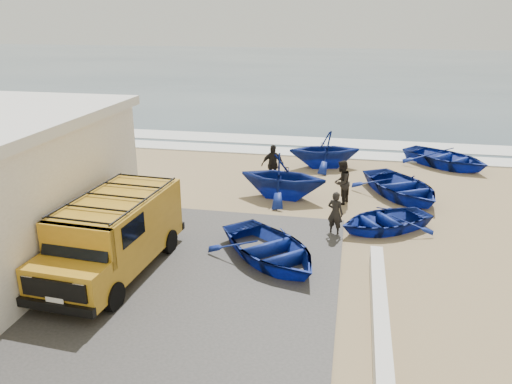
{
  "coord_description": "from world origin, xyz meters",
  "views": [
    {
      "loc": [
        4.1,
        -13.65,
        6.96
      ],
      "look_at": [
        0.96,
        2.17,
        1.2
      ],
      "focal_mm": 35.0,
      "sensor_mm": 36.0,
      "label": 1
    }
  ],
  "objects_px": {
    "boat_near_left": "(270,248)",
    "fisherman_back": "(272,165)",
    "parapet": "(379,311)",
    "boat_mid_right": "(401,186)",
    "boat_near_right": "(384,220)",
    "fisherman_middle": "(341,182)",
    "boat_far_right": "(446,158)",
    "boat_mid_left": "(283,176)",
    "boat_far_left": "(325,149)",
    "van": "(114,233)",
    "fisherman_front": "(335,213)"
  },
  "relations": [
    {
      "from": "boat_near_right",
      "to": "boat_far_left",
      "type": "xyz_separation_m",
      "value": [
        -2.52,
        7.06,
        0.53
      ]
    },
    {
      "from": "fisherman_front",
      "to": "boat_near_right",
      "type": "bearing_deg",
      "value": -136.25
    },
    {
      "from": "van",
      "to": "fisherman_middle",
      "type": "relative_size",
      "value": 3.08
    },
    {
      "from": "parapet",
      "to": "boat_far_left",
      "type": "xyz_separation_m",
      "value": [
        -2.18,
        12.63,
        0.61
      ]
    },
    {
      "from": "boat_far_left",
      "to": "fisherman_middle",
      "type": "height_order",
      "value": "boat_far_left"
    },
    {
      "from": "parapet",
      "to": "boat_far_right",
      "type": "xyz_separation_m",
      "value": [
        3.57,
        13.9,
        0.16
      ]
    },
    {
      "from": "boat_mid_left",
      "to": "fisherman_middle",
      "type": "height_order",
      "value": "boat_mid_left"
    },
    {
      "from": "boat_mid_right",
      "to": "fisherman_middle",
      "type": "bearing_deg",
      "value": 178.1
    },
    {
      "from": "boat_near_left",
      "to": "boat_far_right",
      "type": "distance_m",
      "value": 13.18
    },
    {
      "from": "boat_far_right",
      "to": "fisherman_middle",
      "type": "bearing_deg",
      "value": -178.01
    },
    {
      "from": "boat_far_left",
      "to": "van",
      "type": "bearing_deg",
      "value": -38.17
    },
    {
      "from": "boat_near_right",
      "to": "fisherman_middle",
      "type": "relative_size",
      "value": 1.94
    },
    {
      "from": "fisherman_front",
      "to": "boat_mid_left",
      "type": "bearing_deg",
      "value": -33.06
    },
    {
      "from": "boat_mid_left",
      "to": "boat_mid_right",
      "type": "relative_size",
      "value": 0.82
    },
    {
      "from": "parapet",
      "to": "fisherman_front",
      "type": "distance_m",
      "value": 5.08
    },
    {
      "from": "parapet",
      "to": "fisherman_back",
      "type": "height_order",
      "value": "fisherman_back"
    },
    {
      "from": "boat_near_right",
      "to": "fisherman_middle",
      "type": "bearing_deg",
      "value": -178.84
    },
    {
      "from": "van",
      "to": "boat_near_left",
      "type": "distance_m",
      "value": 4.5
    },
    {
      "from": "parapet",
      "to": "boat_mid_left",
      "type": "bearing_deg",
      "value": 113.73
    },
    {
      "from": "boat_mid_right",
      "to": "boat_near_left",
      "type": "bearing_deg",
      "value": -152.88
    },
    {
      "from": "van",
      "to": "fisherman_front",
      "type": "bearing_deg",
      "value": 36.5
    },
    {
      "from": "boat_far_right",
      "to": "fisherman_back",
      "type": "relative_size",
      "value": 2.4
    },
    {
      "from": "boat_near_left",
      "to": "fisherman_back",
      "type": "distance_m",
      "value": 7.22
    },
    {
      "from": "fisherman_back",
      "to": "boat_far_right",
      "type": "bearing_deg",
      "value": -1.58
    },
    {
      "from": "parapet",
      "to": "boat_far_left",
      "type": "distance_m",
      "value": 12.83
    },
    {
      "from": "parapet",
      "to": "fisherman_middle",
      "type": "xyz_separation_m",
      "value": [
        -1.21,
        7.81,
        0.59
      ]
    },
    {
      "from": "fisherman_back",
      "to": "boat_near_left",
      "type": "bearing_deg",
      "value": -111.39
    },
    {
      "from": "boat_mid_right",
      "to": "parapet",
      "type": "bearing_deg",
      "value": -127.2
    },
    {
      "from": "boat_near_left",
      "to": "boat_mid_left",
      "type": "height_order",
      "value": "boat_mid_left"
    },
    {
      "from": "van",
      "to": "boat_near_left",
      "type": "bearing_deg",
      "value": 23.02
    },
    {
      "from": "parapet",
      "to": "boat_mid_right",
      "type": "bearing_deg",
      "value": 82.72
    },
    {
      "from": "van",
      "to": "boat_near_right",
      "type": "distance_m",
      "value": 8.88
    },
    {
      "from": "boat_near_left",
      "to": "parapet",
      "type": "bearing_deg",
      "value": -82.01
    },
    {
      "from": "boat_near_left",
      "to": "fisherman_back",
      "type": "relative_size",
      "value": 2.29
    },
    {
      "from": "van",
      "to": "fisherman_front",
      "type": "xyz_separation_m",
      "value": [
        5.97,
        3.82,
        -0.45
      ]
    },
    {
      "from": "boat_near_left",
      "to": "fisherman_back",
      "type": "xyz_separation_m",
      "value": [
        -1.12,
        7.12,
        0.46
      ]
    },
    {
      "from": "boat_near_left",
      "to": "boat_far_right",
      "type": "xyz_separation_m",
      "value": [
        6.66,
        11.38,
        0.02
      ]
    },
    {
      "from": "parapet",
      "to": "boat_far_right",
      "type": "height_order",
      "value": "boat_far_right"
    },
    {
      "from": "van",
      "to": "boat_far_right",
      "type": "relative_size",
      "value": 1.27
    },
    {
      "from": "boat_mid_right",
      "to": "fisherman_front",
      "type": "bearing_deg",
      "value": -150.39
    },
    {
      "from": "van",
      "to": "boat_near_left",
      "type": "xyz_separation_m",
      "value": [
        4.19,
        1.45,
        -0.79
      ]
    },
    {
      "from": "boat_mid_left",
      "to": "fisherman_back",
      "type": "distance_m",
      "value": 1.78
    },
    {
      "from": "boat_mid_left",
      "to": "boat_far_left",
      "type": "distance_m",
      "value": 4.82
    },
    {
      "from": "boat_near_left",
      "to": "boat_mid_left",
      "type": "xyz_separation_m",
      "value": [
        -0.43,
        5.47,
        0.49
      ]
    },
    {
      "from": "boat_near_right",
      "to": "boat_mid_right",
      "type": "height_order",
      "value": "boat_mid_right"
    },
    {
      "from": "van",
      "to": "boat_far_left",
      "type": "relative_size",
      "value": 1.6
    },
    {
      "from": "boat_mid_right",
      "to": "fisherman_front",
      "type": "xyz_separation_m",
      "value": [
        -2.46,
        -4.18,
        0.31
      ]
    },
    {
      "from": "boat_near_right",
      "to": "fisherman_front",
      "type": "bearing_deg",
      "value": -101.24
    },
    {
      "from": "boat_near_left",
      "to": "fisherman_back",
      "type": "bearing_deg",
      "value": 56.18
    },
    {
      "from": "boat_mid_left",
      "to": "fisherman_middle",
      "type": "relative_size",
      "value": 1.99
    }
  ]
}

